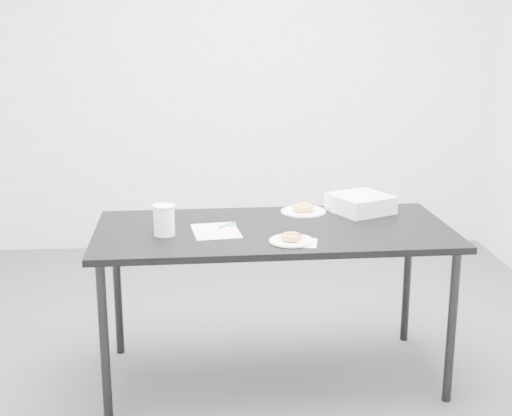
{
  "coord_description": "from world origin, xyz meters",
  "views": [
    {
      "loc": [
        -0.17,
        -3.43,
        1.73
      ],
      "look_at": [
        0.06,
        0.02,
        0.82
      ],
      "focal_mm": 50.0,
      "sensor_mm": 36.0,
      "label": 1
    }
  ],
  "objects": [
    {
      "name": "plate_far",
      "position": [
        0.31,
        0.11,
        0.78
      ],
      "size": [
        0.23,
        0.23,
        0.01
      ],
      "primitive_type": "cylinder",
      "color": "white",
      "rests_on": "table"
    },
    {
      "name": "plate_near",
      "position": [
        0.19,
        -0.4,
        0.78
      ],
      "size": [
        0.2,
        0.2,
        0.01
      ],
      "primitive_type": "cylinder",
      "color": "white",
      "rests_on": "napkin"
    },
    {
      "name": "scorecard",
      "position": [
        -0.14,
        -0.2,
        0.78
      ],
      "size": [
        0.25,
        0.29,
        0.0
      ],
      "primitive_type": "cube",
      "rotation": [
        0.0,
        0.0,
        0.13
      ],
      "color": "white",
      "rests_on": "table"
    },
    {
      "name": "table",
      "position": [
        0.13,
        -0.17,
        0.72
      ],
      "size": [
        1.72,
        0.85,
        0.77
      ],
      "rotation": [
        0.0,
        0.0,
        0.03
      ],
      "color": "black",
      "rests_on": "floor"
    },
    {
      "name": "wall_back",
      "position": [
        0.0,
        2.0,
        1.35
      ],
      "size": [
        4.0,
        0.02,
        2.7
      ],
      "primitive_type": "cube",
      "color": "white",
      "rests_on": "floor"
    },
    {
      "name": "napkin",
      "position": [
        0.23,
        -0.42,
        0.78
      ],
      "size": [
        0.16,
        0.16,
        0.0
      ],
      "primitive_type": "cube",
      "rotation": [
        0.0,
        0.0,
        -0.18
      ],
      "color": "white",
      "rests_on": "table"
    },
    {
      "name": "donut_far",
      "position": [
        0.31,
        0.11,
        0.8
      ],
      "size": [
        0.12,
        0.12,
        0.04
      ],
      "primitive_type": "torus",
      "rotation": [
        0.0,
        0.0,
        -0.1
      ],
      "color": "gold",
      "rests_on": "plate_far"
    },
    {
      "name": "pen",
      "position": [
        -0.09,
        -0.12,
        0.78
      ],
      "size": [
        0.09,
        0.1,
        0.01
      ],
      "primitive_type": "cylinder",
      "rotation": [
        0.0,
        1.57,
        0.88
      ],
      "color": "#0C8881",
      "rests_on": "scorecard"
    },
    {
      "name": "logo_patch",
      "position": [
        -0.07,
        -0.11,
        0.78
      ],
      "size": [
        0.05,
        0.05,
        0.0
      ],
      "primitive_type": "cube",
      "rotation": [
        0.0,
        0.0,
        0.13
      ],
      "color": "green",
      "rests_on": "scorecard"
    },
    {
      "name": "donut_near",
      "position": [
        0.19,
        -0.4,
        0.8
      ],
      "size": [
        0.12,
        0.12,
        0.03
      ],
      "primitive_type": "torus",
      "rotation": [
        0.0,
        0.0,
        -0.32
      ],
      "color": "gold",
      "rests_on": "plate_near"
    },
    {
      "name": "cup_lid",
      "position": [
        0.5,
        0.1,
        0.78
      ],
      "size": [
        0.08,
        0.08,
        0.01
      ],
      "primitive_type": "cylinder",
      "color": "silver",
      "rests_on": "table"
    },
    {
      "name": "coffee_cup",
      "position": [
        -0.38,
        -0.25,
        0.85
      ],
      "size": [
        0.1,
        0.1,
        0.14
      ],
      "primitive_type": "cylinder",
      "color": "white",
      "rests_on": "table"
    },
    {
      "name": "floor",
      "position": [
        0.0,
        0.0,
        0.0
      ],
      "size": [
        4.0,
        4.0,
        0.0
      ],
      "primitive_type": "plane",
      "color": "#45454A",
      "rests_on": "ground"
    },
    {
      "name": "bakery_box",
      "position": [
        0.61,
        0.1,
        0.82
      ],
      "size": [
        0.36,
        0.36,
        0.09
      ],
      "primitive_type": "cube",
      "rotation": [
        0.0,
        0.0,
        0.46
      ],
      "color": "silver",
      "rests_on": "table"
    }
  ]
}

